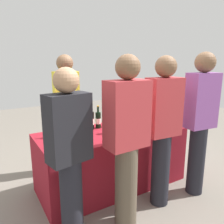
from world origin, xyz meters
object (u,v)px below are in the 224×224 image
guest_1 (127,138)px  wine_glass_2 (136,124)px  wine_glass_1 (106,126)px  wine_bottle_1 (91,120)px  wine_bottle_2 (98,120)px  guest_0 (69,152)px  guest_3 (200,119)px  server_pouring (67,109)px  wine_glass_0 (71,136)px  ice_bucket (71,132)px  wine_bottle_0 (56,129)px  wine_bottle_3 (113,118)px  wine_glass_3 (154,117)px  wine_bottle_5 (145,113)px  wine_bottle_4 (140,116)px  guest_2 (163,127)px  menu_board (122,124)px

guest_1 → wine_glass_2: bearing=44.0°
wine_glass_1 → wine_glass_2: (0.39, -0.11, -0.01)m
wine_bottle_1 → wine_bottle_2: bearing=2.0°
guest_0 → guest_3: (1.63, -0.07, 0.10)m
guest_3 → server_pouring: bearing=136.1°
wine_glass_0 → wine_bottle_2: bearing=37.1°
wine_glass_1 → ice_bucket: size_ratio=0.63×
wine_bottle_0 → wine_glass_0: 0.33m
wine_glass_1 → guest_0: bearing=-140.7°
server_pouring → guest_1: (0.09, -1.41, -0.04)m
wine_bottle_3 → ice_bucket: wine_bottle_3 is taller
wine_glass_3 → server_pouring: server_pouring is taller
wine_bottle_3 → wine_glass_2: (0.15, -0.35, -0.02)m
wine_bottle_1 → server_pouring: 0.52m
ice_bucket → guest_0: size_ratio=0.14×
wine_bottle_1 → wine_bottle_5: bearing=-1.5°
wine_bottle_3 → guest_3: (0.70, -0.88, 0.10)m
wine_bottle_4 → wine_glass_1: 0.65m
wine_bottle_5 → wine_bottle_0: bearing=-177.7°
wine_bottle_2 → wine_glass_3: wine_bottle_2 is taller
wine_glass_3 → ice_bucket: (-1.22, 0.04, -0.03)m
guest_1 → wine_glass_3: bearing=33.1°
guest_0 → guest_3: 1.64m
guest_0 → wine_glass_3: bearing=10.2°
wine_bottle_2 → wine_bottle_3: wine_bottle_2 is taller
wine_glass_0 → guest_1: (0.37, -0.52, 0.06)m
wine_bottle_2 → wine_glass_0: wine_bottle_2 is taller
wine_bottle_2 → guest_2: (0.37, -0.84, 0.06)m
guest_3 → wine_glass_0: bearing=167.1°
wine_glass_1 → guest_1: 0.68m
wine_glass_0 → wine_glass_3: wine_glass_3 is taller
wine_bottle_4 → menu_board: 1.07m
wine_bottle_5 → wine_glass_0: size_ratio=2.23×
guest_0 → wine_bottle_5: bearing=17.7°
wine_bottle_2 → menu_board: 1.30m
wine_bottle_2 → wine_bottle_0: bearing=-172.1°
wine_bottle_3 → guest_1: 0.98m
wine_bottle_1 → wine_bottle_4: wine_bottle_1 is taller
guest_2 → menu_board: 1.81m
wine_bottle_5 → wine_glass_3: (-0.03, -0.25, -0.01)m
wine_bottle_4 → server_pouring: 1.06m
server_pouring → guest_0: bearing=77.7°
wine_glass_1 → wine_bottle_0: bearing=161.9°
wine_bottle_3 → ice_bucket: bearing=-163.4°
wine_bottle_0 → guest_1: guest_1 is taller
wine_bottle_3 → guest_1: guest_1 is taller
wine_bottle_3 → wine_glass_1: (-0.24, -0.24, -0.01)m
wine_bottle_0 → wine_bottle_4: 1.21m
wine_glass_1 → guest_1: (-0.15, -0.66, 0.07)m
wine_glass_0 → ice_bucket: size_ratio=0.64×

